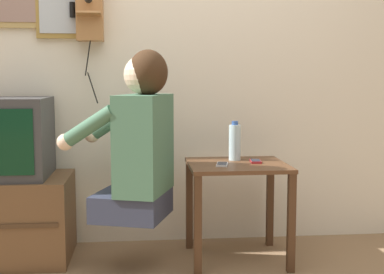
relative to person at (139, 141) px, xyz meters
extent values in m
cube|color=silver|center=(0.13, 0.55, 0.57)|extent=(6.80, 0.05, 2.55)
cube|color=#51331E|center=(0.55, 0.12, -0.16)|extent=(0.55, 0.52, 0.02)
cube|color=#452B1A|center=(0.30, -0.12, -0.44)|extent=(0.04, 0.04, 0.54)
cube|color=#452B1A|center=(0.81, -0.12, -0.44)|extent=(0.04, 0.04, 0.54)
cube|color=#452B1A|center=(0.30, 0.35, -0.44)|extent=(0.04, 0.04, 0.54)
cube|color=#452B1A|center=(0.81, 0.35, -0.44)|extent=(0.04, 0.04, 0.54)
cube|color=#2D3347|center=(-0.04, 0.01, -0.35)|extent=(0.46, 0.48, 0.14)
cube|color=#426B51|center=(0.03, -0.01, -0.01)|extent=(0.34, 0.46, 0.53)
sphere|color=beige|center=(0.03, -0.01, 0.35)|extent=(0.21, 0.21, 0.21)
ellipsoid|color=#382314|center=(0.05, -0.02, 0.37)|extent=(0.27, 0.27, 0.24)
cylinder|color=#426B51|center=(-0.26, -0.10, 0.09)|extent=(0.31, 0.17, 0.23)
cylinder|color=#426B51|center=(-0.15, 0.23, 0.09)|extent=(0.31, 0.17, 0.23)
sphere|color=beige|center=(-0.38, -0.06, 0.01)|extent=(0.09, 0.09, 0.09)
sphere|color=beige|center=(-0.27, 0.27, 0.01)|extent=(0.09, 0.09, 0.09)
cube|color=brown|center=(-0.74, 0.25, -0.47)|extent=(0.69, 0.51, 0.48)
cube|color=#38383A|center=(-0.74, 0.25, 0.00)|extent=(0.45, 0.47, 0.45)
cube|color=#9E6B3D|center=(-0.29, 0.47, 0.76)|extent=(0.16, 0.11, 0.41)
cube|color=#9E6B3D|center=(-0.29, 0.38, 0.71)|extent=(0.14, 0.07, 0.03)
cylinder|color=black|center=(-0.39, 0.47, 0.74)|extent=(0.03, 0.03, 0.09)
cylinder|color=black|center=(-0.30, 0.45, 0.46)|extent=(0.04, 0.04, 0.22)
cylinder|color=black|center=(-0.28, 0.46, 0.28)|extent=(0.07, 0.06, 0.19)
cube|color=silver|center=(0.46, 0.05, -0.14)|extent=(0.09, 0.13, 0.01)
cube|color=black|center=(0.46, 0.05, -0.13)|extent=(0.07, 0.11, 0.00)
cube|color=maroon|center=(0.66, 0.14, -0.14)|extent=(0.07, 0.13, 0.01)
cube|color=black|center=(0.66, 0.14, -0.13)|extent=(0.06, 0.10, 0.00)
cylinder|color=silver|center=(0.56, 0.23, -0.04)|extent=(0.07, 0.07, 0.21)
cylinder|color=#2D4C8C|center=(0.56, 0.23, 0.07)|extent=(0.04, 0.04, 0.02)
camera|label=1|loc=(0.00, -2.84, 0.34)|focal=50.00mm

